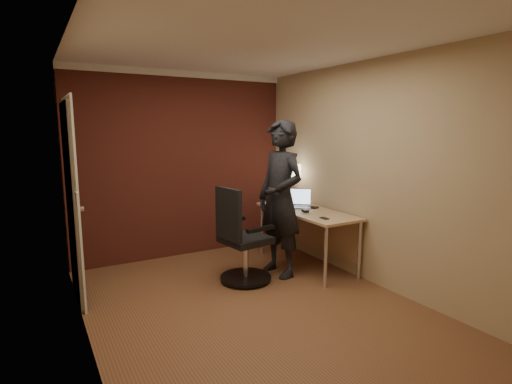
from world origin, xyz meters
TOP-DOWN VIEW (x-y plane):
  - room at (-0.27, 1.54)m, footprint 4.00×4.00m
  - desk at (1.25, 0.71)m, footprint 0.60×1.50m
  - desk_lamp at (1.29, 1.25)m, footprint 0.22×0.22m
  - laptop at (1.23, 0.96)m, footprint 0.42×0.41m
  - mouse at (1.09, 0.63)m, footprint 0.08×0.11m
  - phone at (1.06, 0.22)m, footprint 0.07×0.12m
  - wallet at (1.33, 0.77)m, footprint 0.11×0.13m
  - office_chair at (0.19, 0.62)m, footprint 0.59×0.65m
  - person at (0.73, 0.63)m, footprint 0.54×0.73m

SIDE VIEW (x-z plane):
  - office_chair at x=0.19m, z-range -0.06..1.02m
  - desk at x=1.25m, z-range 0.24..0.97m
  - phone at x=1.06m, z-range 0.73..0.74m
  - wallet at x=1.33m, z-range 0.73..0.75m
  - mouse at x=1.09m, z-range 0.73..0.76m
  - laptop at x=1.23m, z-range 0.68..0.91m
  - person at x=0.73m, z-range 0.00..1.85m
  - desk_lamp at x=1.29m, z-range 0.88..1.41m
  - room at x=-0.27m, z-range -0.63..3.37m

